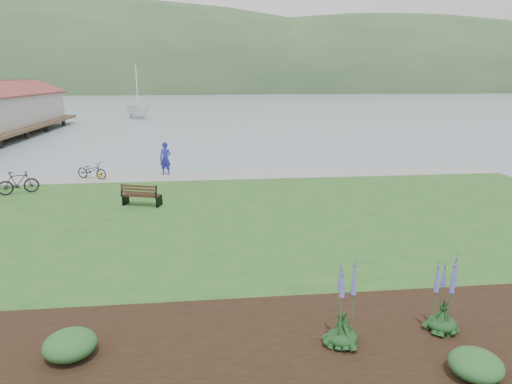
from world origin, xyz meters
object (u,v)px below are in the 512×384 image
(park_bench, at_px, (141,195))
(sailboat, at_px, (139,119))
(person, at_px, (165,156))
(bicycle_a, at_px, (92,170))

(park_bench, bearing_deg, sailboat, 116.29)
(park_bench, bearing_deg, person, 103.55)
(park_bench, height_order, person, person)
(person, bearing_deg, park_bench, -73.35)
(person, bearing_deg, sailboat, 121.29)
(sailboat, bearing_deg, person, -121.27)
(bicycle_a, height_order, sailboat, sailboat)
(bicycle_a, xyz_separation_m, sailboat, (-3.08, 41.81, -0.87))
(park_bench, xyz_separation_m, person, (0.56, 6.25, 0.59))
(person, height_order, bicycle_a, person)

